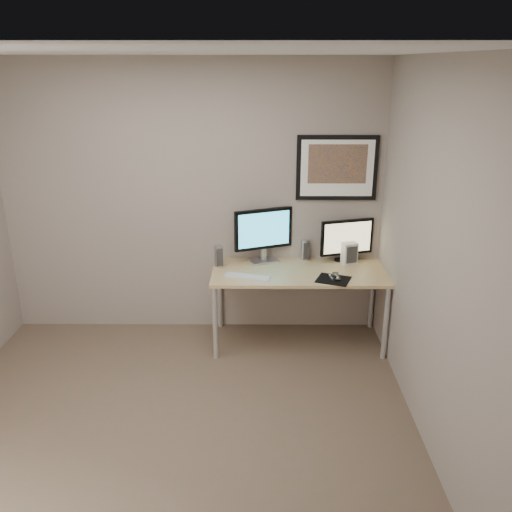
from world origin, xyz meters
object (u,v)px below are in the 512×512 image
object	(u,v)px
desk	(299,277)
framed_art	(337,168)
monitor_tv	(347,239)
keyboard	(247,276)
monitor_large	(263,233)
speaker_left	(218,256)
fan_unit	(349,253)
speaker_right	(305,250)

from	to	relation	value
desk	framed_art	xyz separation A→B (m)	(0.35, 0.33, 0.96)
monitor_tv	keyboard	size ratio (longest dim) A/B	1.23
framed_art	monitor_large	bearing A→B (deg)	-172.86
framed_art	monitor_tv	xyz separation A→B (m)	(0.12, -0.06, -0.67)
desk	monitor_tv	xyz separation A→B (m)	(0.47, 0.27, 0.29)
monitor_tv	speaker_left	xyz separation A→B (m)	(-1.22, -0.16, -0.12)
monitor_large	speaker_left	distance (m)	0.48
monitor_large	keyboard	distance (m)	0.51
speaker_left	keyboard	size ratio (longest dim) A/B	0.49
fan_unit	framed_art	bearing A→B (deg)	116.61
framed_art	monitor_large	xyz separation A→B (m)	(-0.68, -0.09, -0.60)
monitor_tv	speaker_left	bearing A→B (deg)	171.44
framed_art	fan_unit	xyz separation A→B (m)	(0.14, -0.13, -0.79)
monitor_large	keyboard	xyz separation A→B (m)	(-0.15, -0.40, -0.28)
keyboard	fan_unit	distance (m)	1.03
speaker_left	desk	bearing A→B (deg)	-31.62
monitor_tv	fan_unit	distance (m)	0.14
framed_art	monitor_tv	distance (m)	0.68
desk	framed_art	bearing A→B (deg)	43.46
framed_art	speaker_right	world-z (taller)	framed_art
framed_art	speaker_left	size ratio (longest dim) A/B	3.71
framed_art	fan_unit	world-z (taller)	framed_art
speaker_left	monitor_tv	bearing A→B (deg)	-15.73
desk	monitor_tv	distance (m)	0.61
monitor_large	desk	bearing A→B (deg)	-58.59
framed_art	speaker_left	world-z (taller)	framed_art
framed_art	fan_unit	size ratio (longest dim) A/B	3.64
speaker_left	speaker_right	world-z (taller)	speaker_left
speaker_right	keyboard	world-z (taller)	speaker_right
fan_unit	speaker_right	bearing A→B (deg)	146.90
keyboard	framed_art	bearing A→B (deg)	46.70
desk	keyboard	world-z (taller)	keyboard
desk	fan_unit	xyz separation A→B (m)	(0.49, 0.20, 0.17)
speaker_left	fan_unit	xyz separation A→B (m)	(1.24, 0.09, 0.00)
speaker_right	fan_unit	size ratio (longest dim) A/B	0.97
desk	framed_art	size ratio (longest dim) A/B	2.13
keyboard	speaker_left	bearing A→B (deg)	151.57
monitor_tv	speaker_left	world-z (taller)	monitor_tv
framed_art	keyboard	world-z (taller)	framed_art
desk	keyboard	size ratio (longest dim) A/B	3.85
framed_art	speaker_left	bearing A→B (deg)	-168.74
monitor_tv	speaker_left	distance (m)	1.23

